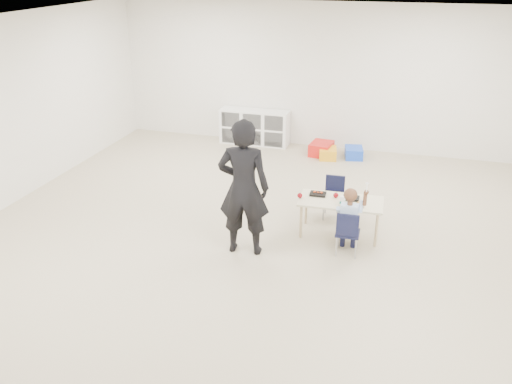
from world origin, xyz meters
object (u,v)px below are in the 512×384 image
(table, at_px, (340,217))
(chair_near, at_px, (348,232))
(child, at_px, (349,220))
(cubby_shelf, at_px, (255,127))
(adult, at_px, (244,188))

(table, bearing_deg, chair_near, -73.35)
(child, xyz_separation_m, cubby_shelf, (-2.42, 3.97, -0.14))
(table, xyz_separation_m, adult, (-1.13, -0.80, 0.63))
(table, height_order, cubby_shelf, cubby_shelf)
(child, distance_m, cubby_shelf, 4.66)
(table, xyz_separation_m, child, (0.17, -0.50, 0.23))
(chair_near, height_order, adult, adult)
(chair_near, xyz_separation_m, adult, (-1.30, -0.31, 0.58))
(adult, bearing_deg, cubby_shelf, -82.13)
(adult, bearing_deg, table, -151.34)
(chair_near, xyz_separation_m, cubby_shelf, (-2.42, 3.97, 0.04))
(table, height_order, adult, adult)
(child, bearing_deg, adult, -168.79)
(cubby_shelf, bearing_deg, adult, -75.28)
(table, height_order, chair_near, chair_near)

